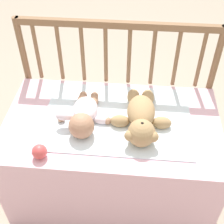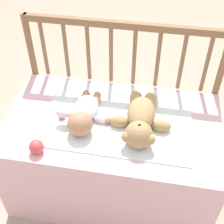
# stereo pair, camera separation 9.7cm
# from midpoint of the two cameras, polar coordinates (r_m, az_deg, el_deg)

# --- Properties ---
(ground_plane) EXTENTS (12.00, 12.00, 0.00)m
(ground_plane) POSITION_cam_midpoint_polar(r_m,az_deg,el_deg) (2.00, -1.45, -13.09)
(ground_plane) COLOR tan
(crib_mattress) EXTENTS (1.10, 0.63, 0.55)m
(crib_mattress) POSITION_cam_midpoint_polar(r_m,az_deg,el_deg) (1.78, -1.60, -8.15)
(crib_mattress) COLOR #EDB7C6
(crib_mattress) RESTS_ON ground_plane
(crib_rail) EXTENTS (1.10, 0.04, 0.93)m
(crib_rail) POSITION_cam_midpoint_polar(r_m,az_deg,el_deg) (1.78, -0.61, 7.98)
(crib_rail) COLOR brown
(crib_rail) RESTS_ON ground_plane
(blanket) EXTENTS (0.75, 0.51, 0.01)m
(blanket) POSITION_cam_midpoint_polar(r_m,az_deg,el_deg) (1.59, -0.79, -1.09)
(blanket) COLOR white
(blanket) RESTS_ON crib_mattress
(teddy_bear) EXTENTS (0.30, 0.41, 0.13)m
(teddy_bear) POSITION_cam_midpoint_polar(r_m,az_deg,el_deg) (1.52, 3.53, -1.06)
(teddy_bear) COLOR tan
(teddy_bear) RESTS_ON crib_mattress
(baby) EXTENTS (0.27, 0.35, 0.12)m
(baby) POSITION_cam_midpoint_polar(r_m,az_deg,el_deg) (1.55, -6.91, -0.60)
(baby) COLOR white
(baby) RESTS_ON crib_mattress
(toy_ball) EXTENTS (0.07, 0.07, 0.07)m
(toy_ball) POSITION_cam_midpoint_polar(r_m,az_deg,el_deg) (1.45, -15.03, -7.07)
(toy_ball) COLOR #DB4C4C
(toy_ball) RESTS_ON crib_mattress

